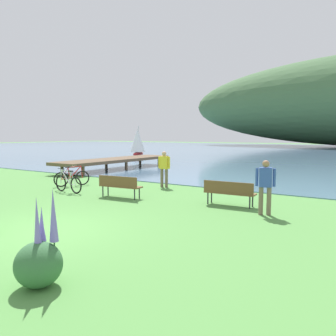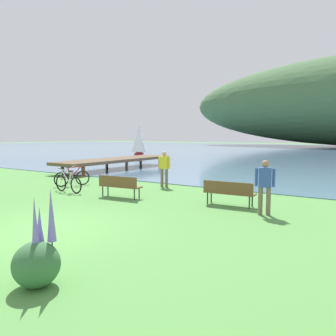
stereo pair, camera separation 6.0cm
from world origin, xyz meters
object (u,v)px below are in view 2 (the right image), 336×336
object	(u,v)px
park_bench_near_camera	(119,185)
park_bench_further_along	(229,191)
bicycle_beside_path	(68,183)
person_at_shoreline	(164,167)
sailboat_mid_bay	(138,142)
person_on_the_grass	(265,184)
bicycle_leaning_near_bench	(72,178)

from	to	relation	value
park_bench_near_camera	park_bench_further_along	world-z (taller)	same
bicycle_beside_path	person_at_shoreline	distance (m)	4.43
sailboat_mid_bay	park_bench_further_along	bearing A→B (deg)	-44.77
bicycle_beside_path	park_bench_further_along	bearing A→B (deg)	9.95
person_at_shoreline	person_on_the_grass	bearing A→B (deg)	-26.94
park_bench_near_camera	person_on_the_grass	world-z (taller)	person_on_the_grass
bicycle_beside_path	person_at_shoreline	size ratio (longest dim) A/B	1.04
park_bench_further_along	park_bench_near_camera	bearing A→B (deg)	-167.41
person_at_shoreline	bicycle_beside_path	bearing A→B (deg)	-126.89
bicycle_leaning_near_bench	sailboat_mid_bay	xyz separation A→B (m)	(-11.48, 19.47, 1.27)
park_bench_near_camera	sailboat_mid_bay	xyz separation A→B (m)	(-15.52, 20.54, 1.15)
bicycle_leaning_near_bench	sailboat_mid_bay	world-z (taller)	sailboat_mid_bay
person_on_the_grass	bicycle_beside_path	bearing A→B (deg)	-176.05
bicycle_beside_path	person_on_the_grass	bearing A→B (deg)	3.95
park_bench_further_along	bicycle_beside_path	xyz separation A→B (m)	(-6.95, -1.22, -0.12)
park_bench_near_camera	person_at_shoreline	size ratio (longest dim) A/B	1.08
park_bench_near_camera	bicycle_beside_path	world-z (taller)	bicycle_beside_path
park_bench_near_camera	person_at_shoreline	distance (m)	3.28
park_bench_further_along	sailboat_mid_bay	bearing A→B (deg)	135.23
person_at_shoreline	sailboat_mid_bay	distance (m)	23.20
bicycle_leaning_near_bench	person_at_shoreline	size ratio (longest dim) A/B	0.97
person_at_shoreline	person_on_the_grass	distance (m)	6.48
park_bench_further_along	sailboat_mid_bay	world-z (taller)	sailboat_mid_bay
bicycle_leaning_near_bench	person_at_shoreline	distance (m)	4.56
sailboat_mid_bay	person_on_the_grass	bearing A→B (deg)	-43.63
bicycle_beside_path	sailboat_mid_bay	bearing A→B (deg)	121.61
person_at_shoreline	sailboat_mid_bay	xyz separation A→B (m)	(-15.45, 17.30, 0.69)
person_on_the_grass	sailboat_mid_bay	distance (m)	29.33
bicycle_leaning_near_bench	park_bench_further_along	bearing A→B (deg)	-0.89
park_bench_further_along	bicycle_beside_path	bearing A→B (deg)	-170.05
bicycle_leaning_near_bench	person_on_the_grass	xyz separation A→B (m)	(9.74, -0.77, 0.58)
bicycle_beside_path	sailboat_mid_bay	distance (m)	24.47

